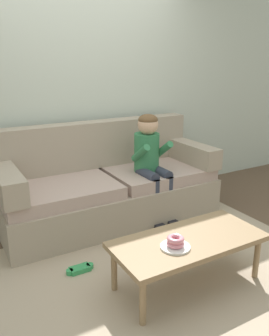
{
  "coord_description": "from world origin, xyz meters",
  "views": [
    {
      "loc": [
        -1.36,
        -2.25,
        1.62
      ],
      "look_at": [
        0.18,
        0.45,
        0.65
      ],
      "focal_mm": 37.06,
      "sensor_mm": 36.0,
      "label": 1
    }
  ],
  "objects_px": {
    "couch": "(108,186)",
    "donut": "(175,244)",
    "coffee_table": "(188,243)",
    "person_child": "(151,157)",
    "toy_controller": "(80,270)"
  },
  "relations": [
    {
      "from": "donut",
      "to": "toy_controller",
      "type": "xyz_separation_m",
      "value": [
        -0.48,
        0.6,
        -0.39
      ]
    },
    {
      "from": "couch",
      "to": "person_child",
      "type": "relative_size",
      "value": 2.01
    },
    {
      "from": "person_child",
      "to": "donut",
      "type": "relative_size",
      "value": 9.18
    },
    {
      "from": "donut",
      "to": "toy_controller",
      "type": "height_order",
      "value": "donut"
    },
    {
      "from": "person_child",
      "to": "toy_controller",
      "type": "height_order",
      "value": "person_child"
    },
    {
      "from": "couch",
      "to": "donut",
      "type": "distance_m",
      "value": 1.42
    },
    {
      "from": "donut",
      "to": "coffee_table",
      "type": "bearing_deg",
      "value": 19.22
    },
    {
      "from": "couch",
      "to": "donut",
      "type": "xyz_separation_m",
      "value": [
        -0.16,
        -1.41,
        0.07
      ]
    },
    {
      "from": "person_child",
      "to": "donut",
      "type": "bearing_deg",
      "value": -114.66
    },
    {
      "from": "coffee_table",
      "to": "donut",
      "type": "bearing_deg",
      "value": -160.78
    },
    {
      "from": "couch",
      "to": "coffee_table",
      "type": "relative_size",
      "value": 1.96
    },
    {
      "from": "person_child",
      "to": "donut",
      "type": "distance_m",
      "value": 1.34
    },
    {
      "from": "person_child",
      "to": "toy_controller",
      "type": "relative_size",
      "value": 4.87
    },
    {
      "from": "couch",
      "to": "toy_controller",
      "type": "bearing_deg",
      "value": -128.36
    },
    {
      "from": "couch",
      "to": "toy_controller",
      "type": "distance_m",
      "value": 1.08
    }
  ]
}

